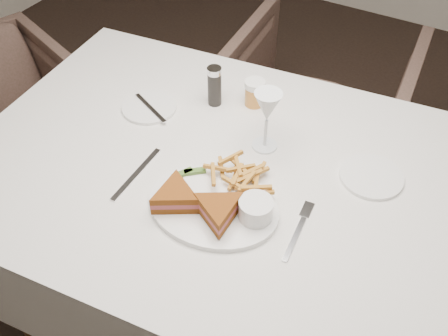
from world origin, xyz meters
The scene contains 3 objects.
table centered at (-0.14, 0.05, 0.38)m, with size 1.42×0.95×0.75m, color silver.
chair_far centered at (-0.21, 0.88, 0.37)m, with size 0.71×0.67×0.73m, color #4C372E.
table_setting centered at (-0.13, 0.01, 0.79)m, with size 0.81×0.59×0.18m.
Camera 1 is at (0.28, -0.75, 1.66)m, focal length 40.00 mm.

